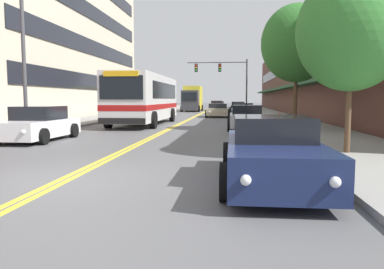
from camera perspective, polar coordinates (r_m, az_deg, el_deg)
ground_plane at (r=44.62m, az=1.52°, el=3.27°), size 240.00×240.00×0.00m
sidewalk_left at (r=45.81m, az=-7.89°, el=3.36°), size 3.99×106.00×0.14m
sidewalk_right at (r=44.67m, az=11.16°, el=3.26°), size 3.99×106.00×0.14m
centre_line at (r=44.62m, az=1.52°, el=3.27°), size 0.34×106.00×0.01m
storefront_row_right at (r=45.70m, az=19.15°, el=8.51°), size 9.10×68.00×8.76m
city_bus at (r=25.42m, az=-7.09°, el=5.67°), size 2.96×11.05×3.21m
car_champagne_parked_left_near at (r=39.43m, az=-5.45°, el=3.87°), size 1.97×4.75×1.34m
car_white_parked_left_mid at (r=16.51m, az=-22.39°, el=1.36°), size 2.09×4.47×1.39m
car_navy_parked_right_foreground at (r=7.72m, az=12.02°, el=-2.61°), size 2.00×4.83×1.34m
car_silver_parked_right_mid at (r=20.86m, az=8.31°, el=2.48°), size 2.08×4.25×1.35m
car_charcoal_parked_right_far at (r=48.64m, az=7.01°, el=4.15°), size 2.11×4.56×1.34m
car_slate_blue_parked_right_end at (r=30.80m, az=7.72°, el=3.43°), size 2.09×4.30×1.36m
car_black_moving_lead at (r=65.81m, az=4.12°, el=4.49°), size 2.18×4.20×1.31m
car_red_moving_second at (r=54.77m, az=3.77°, el=4.36°), size 2.07×4.58×1.44m
car_beige_moving_third at (r=35.32m, az=3.96°, el=3.66°), size 2.19×4.22×1.25m
box_truck at (r=51.96m, az=0.06°, el=5.50°), size 2.54×7.26×3.45m
traffic_signal_mast at (r=43.56m, az=5.14°, el=9.07°), size 6.91×0.38×6.21m
street_lamp_left_near at (r=17.68m, az=-23.55°, el=14.41°), size 2.16×0.28×7.71m
street_tree_right_near at (r=11.88m, az=23.12°, el=14.24°), size 3.08×3.08×5.16m
street_tree_right_mid at (r=20.82m, az=15.66°, el=13.23°), size 3.70×3.70×6.48m
fire_hydrant at (r=19.74m, az=13.19°, el=1.97°), size 0.31×0.23×0.82m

